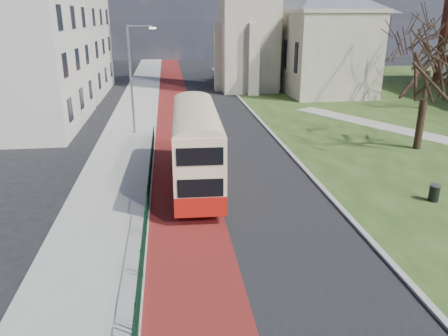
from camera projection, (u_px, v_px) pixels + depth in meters
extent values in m
plane|color=black|center=(219.00, 244.00, 17.57)|extent=(160.00, 160.00, 0.00)
cube|color=black|center=(209.00, 126.00, 36.49)|extent=(9.00, 120.00, 0.01)
cube|color=#591414|center=(177.00, 127.00, 36.16)|extent=(3.40, 120.00, 0.01)
cube|color=gray|center=(130.00, 128.00, 35.69)|extent=(4.00, 120.00, 0.12)
cube|color=#999993|center=(155.00, 127.00, 35.93)|extent=(0.25, 120.00, 0.13)
cube|color=#999993|center=(258.00, 118.00, 38.90)|extent=(0.25, 80.00, 0.13)
cylinder|color=#0B321E|center=(147.00, 186.00, 20.61)|extent=(0.04, 24.00, 0.04)
cylinder|color=#0B321E|center=(149.00, 204.00, 20.92)|extent=(0.04, 24.00, 0.04)
cube|color=gray|center=(316.00, 52.00, 53.68)|extent=(9.00, 18.00, 9.00)
cube|color=beige|center=(11.00, 49.00, 34.44)|extent=(10.00, 14.00, 12.50)
cube|color=beige|center=(58.00, 46.00, 49.68)|extent=(10.00, 16.00, 11.00)
cylinder|color=gray|center=(131.00, 81.00, 32.54)|extent=(0.16, 0.16, 8.00)
cylinder|color=gray|center=(140.00, 26.00, 31.37)|extent=(1.80, 0.10, 0.10)
cube|color=silver|center=(153.00, 28.00, 31.53)|extent=(0.50, 0.18, 0.12)
cube|color=#AA160F|center=(197.00, 170.00, 23.33)|extent=(2.60, 9.96, 0.90)
cube|color=beige|center=(196.00, 138.00, 22.76)|extent=(2.58, 9.91, 2.61)
cube|color=black|center=(175.00, 152.00, 23.17)|extent=(0.32, 8.11, 0.85)
cube|color=black|center=(217.00, 151.00, 23.38)|extent=(0.32, 8.11, 0.85)
cube|color=black|center=(174.00, 128.00, 22.48)|extent=(0.34, 8.90, 0.81)
cube|color=black|center=(217.00, 127.00, 22.68)|extent=(0.34, 8.90, 0.81)
cube|color=black|center=(193.00, 130.00, 27.65)|extent=(2.02, 0.14, 0.94)
cube|color=black|center=(193.00, 109.00, 27.20)|extent=(2.02, 0.14, 0.81)
cube|color=orange|center=(193.00, 101.00, 27.03)|extent=(1.61, 0.15, 0.27)
cylinder|color=black|center=(178.00, 159.00, 26.55)|extent=(0.30, 0.94, 0.94)
cylinder|color=black|center=(212.00, 158.00, 26.74)|extent=(0.30, 0.94, 0.94)
cylinder|color=black|center=(177.00, 200.00, 20.60)|extent=(0.30, 0.94, 0.94)
cylinder|color=black|center=(221.00, 198.00, 20.78)|extent=(0.30, 0.94, 0.94)
cylinder|color=black|center=(420.00, 124.00, 29.58)|extent=(0.61, 0.61, 3.41)
cylinder|color=#312218|center=(425.00, 90.00, 42.83)|extent=(0.60, 0.60, 3.67)
cylinder|color=black|center=(434.00, 193.00, 21.44)|extent=(0.61, 0.61, 0.80)
cylinder|color=gray|center=(435.00, 185.00, 21.30)|extent=(0.65, 0.65, 0.05)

